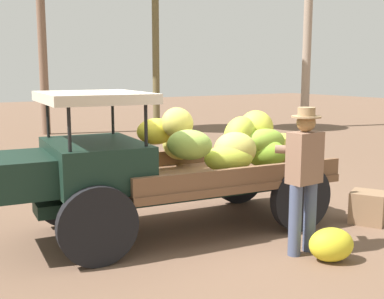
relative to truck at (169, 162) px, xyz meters
name	(u,v)px	position (x,y,z in m)	size (l,w,h in m)	color
ground_plane	(215,228)	(-0.58, 0.24, -0.96)	(60.00, 60.00, 0.00)	brown
truck	(169,162)	(0.00, 0.00, 0.00)	(4.57, 2.13, 1.90)	black
farmer	(304,171)	(-0.92, 1.56, 0.04)	(0.53, 0.47, 1.75)	#485372
wooden_crate	(368,207)	(-2.57, 1.21, -0.73)	(0.46, 0.44, 0.45)	#8A684A
loose_banana_bunch	(331,245)	(-1.02, 1.93, -0.76)	(0.51, 0.37, 0.39)	yellow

